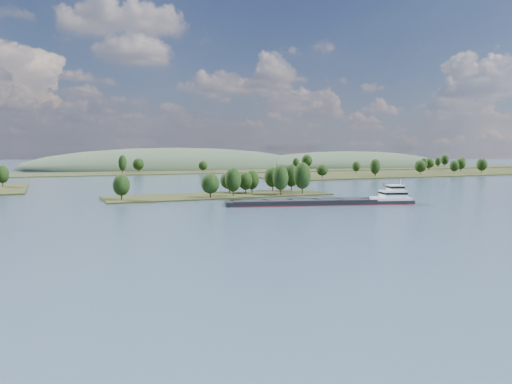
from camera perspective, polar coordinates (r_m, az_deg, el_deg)
name	(u,v)px	position (r m, az deg, el deg)	size (l,w,h in m)	color
ground	(278,212)	(167.31, 2.48, -2.28)	(1800.00, 1800.00, 0.00)	#384962
tree_island	(238,186)	(223.91, -2.01, 0.70)	(100.00, 30.47, 15.59)	#262C13
right_bank	(433,172)	(448.16, 19.54, 2.14)	(320.00, 90.00, 15.38)	#262C13
back_shoreline	(146,172)	(437.61, -12.44, 2.21)	(900.00, 60.00, 16.70)	#262C13
hill_east	(348,166)	(600.14, 10.45, 2.90)	(260.00, 140.00, 36.00)	#32452F
hill_west	(176,168)	(546.18, -9.17, 2.71)	(320.00, 160.00, 44.00)	#32452F
cargo_barge	(333,201)	(191.48, 8.85, -1.04)	(72.02, 26.49, 9.77)	black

